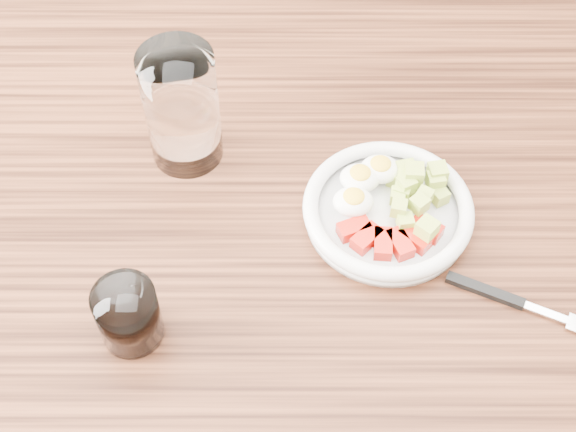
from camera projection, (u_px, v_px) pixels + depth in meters
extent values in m
cube|color=#592D18|center=(297.00, 249.00, 0.90)|extent=(1.50, 0.90, 0.04)
cylinder|color=white|center=(387.00, 215.00, 0.90)|extent=(0.18, 0.18, 0.01)
torus|color=white|center=(388.00, 208.00, 0.89)|extent=(0.19, 0.19, 0.02)
cube|color=red|center=(354.00, 229.00, 0.87)|extent=(0.04, 0.03, 0.02)
cube|color=red|center=(367.00, 238.00, 0.87)|extent=(0.04, 0.04, 0.02)
cube|color=red|center=(383.00, 244.00, 0.86)|extent=(0.02, 0.04, 0.02)
cube|color=red|center=(400.00, 244.00, 0.86)|extent=(0.03, 0.04, 0.02)
cube|color=red|center=(415.00, 238.00, 0.87)|extent=(0.04, 0.04, 0.02)
cube|color=red|center=(426.00, 229.00, 0.87)|extent=(0.04, 0.04, 0.02)
ellipsoid|color=white|center=(360.00, 178.00, 0.90)|extent=(0.05, 0.04, 0.03)
ellipsoid|color=yellow|center=(360.00, 173.00, 0.89)|extent=(0.02, 0.02, 0.01)
ellipsoid|color=white|center=(380.00, 169.00, 0.91)|extent=(0.05, 0.04, 0.03)
ellipsoid|color=yellow|center=(381.00, 164.00, 0.90)|extent=(0.02, 0.02, 0.01)
ellipsoid|color=white|center=(353.00, 202.00, 0.88)|extent=(0.05, 0.04, 0.03)
ellipsoid|color=yellow|center=(354.00, 196.00, 0.87)|extent=(0.02, 0.02, 0.01)
cube|color=#AFBB48|center=(437.00, 173.00, 0.90)|extent=(0.02, 0.02, 0.02)
cube|color=#AFBB48|center=(424.00, 197.00, 0.88)|extent=(0.02, 0.02, 0.02)
cube|color=#AFBB48|center=(427.00, 229.00, 0.85)|extent=(0.03, 0.03, 0.02)
cube|color=#AFBB48|center=(411.00, 185.00, 0.90)|extent=(0.03, 0.03, 0.02)
cube|color=#AFBB48|center=(414.00, 174.00, 0.89)|extent=(0.02, 0.02, 0.02)
cube|color=#AFBB48|center=(405.00, 222.00, 0.87)|extent=(0.02, 0.02, 0.02)
cube|color=#AFBB48|center=(440.00, 196.00, 0.90)|extent=(0.02, 0.02, 0.02)
cube|color=#AFBB48|center=(419.00, 204.00, 0.87)|extent=(0.02, 0.02, 0.02)
cube|color=#AFBB48|center=(435.00, 181.00, 0.90)|extent=(0.02, 0.02, 0.02)
cube|color=#AFBB48|center=(398.00, 177.00, 0.91)|extent=(0.03, 0.03, 0.02)
cube|color=#AFBB48|center=(398.00, 196.00, 0.89)|extent=(0.02, 0.02, 0.02)
cube|color=#AFBB48|center=(404.00, 178.00, 0.90)|extent=(0.02, 0.02, 0.02)
cube|color=#AFBB48|center=(406.00, 172.00, 0.91)|extent=(0.03, 0.03, 0.02)
cube|color=#AFBB48|center=(406.00, 185.00, 0.89)|extent=(0.02, 0.02, 0.02)
cube|color=#AFBB48|center=(399.00, 208.00, 0.87)|extent=(0.02, 0.02, 0.02)
cube|color=#AFBB48|center=(402.00, 191.00, 0.89)|extent=(0.02, 0.02, 0.02)
cube|color=black|center=(485.00, 290.00, 0.84)|extent=(0.08, 0.05, 0.01)
cube|color=silver|center=(548.00, 314.00, 0.83)|extent=(0.05, 0.03, 0.00)
cube|color=silver|center=(575.00, 324.00, 0.82)|extent=(0.02, 0.02, 0.00)
cylinder|color=white|center=(182.00, 108.00, 0.90)|extent=(0.08, 0.08, 0.15)
cylinder|color=white|center=(128.00, 315.00, 0.79)|extent=(0.06, 0.06, 0.07)
cylinder|color=black|center=(128.00, 316.00, 0.79)|extent=(0.06, 0.06, 0.06)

